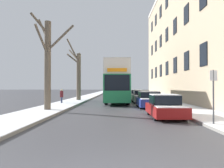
# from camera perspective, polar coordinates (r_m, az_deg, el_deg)

# --- Properties ---
(sidewalk_left) EXTENTS (2.89, 130.00, 0.16)m
(sidewalk_left) POSITION_cam_1_polar(r_m,az_deg,el_deg) (56.96, -3.97, -2.54)
(sidewalk_left) COLOR gray
(sidewalk_left) RESTS_ON ground
(sidewalk_right) EXTENTS (2.89, 130.00, 0.16)m
(sidewalk_right) POSITION_cam_1_polar(r_m,az_deg,el_deg) (56.97, 6.60, -2.53)
(sidewalk_right) COLOR gray
(sidewalk_right) RESTS_ON ground
(terrace_facade_right) EXTENTS (9.10, 41.84, 16.91)m
(terrace_facade_right) POSITION_cam_1_polar(r_m,az_deg,el_deg) (28.41, 25.22, 12.90)
(terrace_facade_right) COLOR tan
(terrace_facade_right) RESTS_ON ground
(bare_tree_left_0) EXTENTS (3.11, 2.39, 6.94)m
(bare_tree_left_0) POSITION_cam_1_polar(r_m,az_deg,el_deg) (16.36, -16.48, 5.59)
(bare_tree_left_0) COLOR brown
(bare_tree_left_0) RESTS_ON ground
(bare_tree_left_1) EXTENTS (1.96, 2.84, 7.82)m
(bare_tree_left_1) POSITION_cam_1_polar(r_m,az_deg,el_deg) (27.91, -8.89, 2.76)
(bare_tree_left_1) COLOR brown
(bare_tree_left_1) RESTS_ON ground
(double_decker_bus) EXTENTS (2.53, 11.05, 4.43)m
(double_decker_bus) POSITION_cam_1_polar(r_m,az_deg,el_deg) (24.87, 1.31, 0.90)
(double_decker_bus) COLOR #1E7A47
(double_decker_bus) RESTS_ON ground
(parked_car_0) EXTENTS (1.71, 4.04, 1.34)m
(parked_car_0) POSITION_cam_1_polar(r_m,az_deg,el_deg) (13.00, 13.63, -5.79)
(parked_car_0) COLOR maroon
(parked_car_0) RESTS_ON ground
(parked_car_1) EXTENTS (1.90, 4.23, 1.41)m
(parked_car_1) POSITION_cam_1_polar(r_m,az_deg,el_deg) (19.03, 9.65, -4.12)
(parked_car_1) COLOR navy
(parked_car_1) RESTS_ON ground
(parked_car_2) EXTENTS (1.89, 3.93, 1.42)m
(parked_car_2) POSITION_cam_1_polar(r_m,az_deg,el_deg) (24.92, 7.64, -3.34)
(parked_car_2) COLOR slate
(parked_car_2) RESTS_ON ground
(parked_car_3) EXTENTS (1.78, 4.21, 1.42)m
(parked_car_3) POSITION_cam_1_polar(r_m,az_deg,el_deg) (30.64, 6.44, -2.89)
(parked_car_3) COLOR #9EA3AD
(parked_car_3) RESTS_ON ground
(pedestrian_left_sidewalk) EXTENTS (0.34, 0.34, 1.57)m
(pedestrian_left_sidewalk) POSITION_cam_1_polar(r_m,az_deg,el_deg) (22.76, -13.03, -3.05)
(pedestrian_left_sidewalk) COLOR navy
(pedestrian_left_sidewalk) RESTS_ON ground
(street_sign_post) EXTENTS (0.32, 0.07, 2.49)m
(street_sign_post) POSITION_cam_1_polar(r_m,az_deg,el_deg) (10.38, 24.97, -2.47)
(street_sign_post) COLOR #4C4F54
(street_sign_post) RESTS_ON ground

